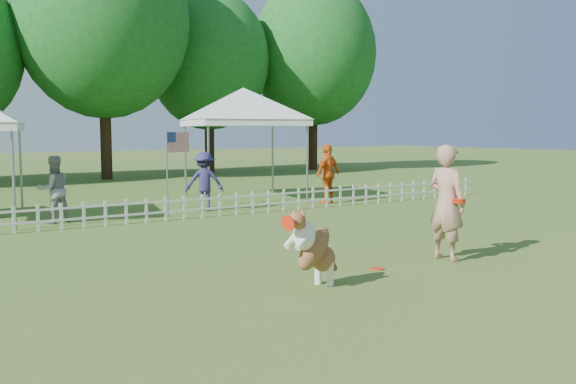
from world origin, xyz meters
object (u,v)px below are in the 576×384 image
object	(u,v)px
spectator_b	(204,181)
spectator_a	(54,190)
canopy_tent_right	(244,145)
spectator_c	(328,174)
frisbee_on_turf	(377,268)
flag_pole	(167,174)
dog	(315,248)
handler	(447,203)

from	to	relation	value
spectator_b	spectator_a	bearing A→B (deg)	23.92
canopy_tent_right	spectator_c	size ratio (longest dim) A/B	1.92
frisbee_on_turf	canopy_tent_right	xyz separation A→B (m)	(3.53, 10.22, 1.73)
canopy_tent_right	spectator_c	xyz separation A→B (m)	(1.54, -2.41, -0.84)
flag_pole	canopy_tent_right	bearing A→B (deg)	13.75
dog	frisbee_on_turf	world-z (taller)	dog
canopy_tent_right	flag_pole	bearing A→B (deg)	-133.41
frisbee_on_turf	spectator_a	xyz separation A→B (m)	(-2.91, 8.19, 0.80)
flag_pole	spectator_b	distance (m)	1.48
canopy_tent_right	spectator_a	size ratio (longest dim) A/B	2.15
spectator_b	spectator_c	distance (m)	3.96
dog	flag_pole	world-z (taller)	flag_pole
flag_pole	spectator_c	size ratio (longest dim) A/B	1.22
spectator_c	canopy_tent_right	bearing A→B (deg)	-73.70
spectator_a	spectator_c	bearing A→B (deg)	171.13
flag_pole	spectator_a	size ratio (longest dim) A/B	1.37
canopy_tent_right	flag_pole	distance (m)	4.52
frisbee_on_turf	handler	bearing A→B (deg)	-4.28
frisbee_on_turf	canopy_tent_right	distance (m)	10.95
dog	canopy_tent_right	world-z (taller)	canopy_tent_right
canopy_tent_right	handler	bearing A→B (deg)	-88.30
handler	canopy_tent_right	xyz separation A→B (m)	(2.06, 10.33, 0.75)
handler	spectator_a	xyz separation A→B (m)	(-4.38, 8.30, -0.18)
canopy_tent_right	frisbee_on_turf	bearing A→B (deg)	-96.07
spectator_a	canopy_tent_right	bearing A→B (deg)	-168.69
dog	spectator_b	bearing A→B (deg)	53.61
spectator_b	spectator_c	xyz separation A→B (m)	(3.92, -0.49, 0.09)
spectator_b	handler	bearing A→B (deg)	114.57
handler	spectator_b	size ratio (longest dim) A/B	1.22
handler	flag_pole	size ratio (longest dim) A/B	0.89
handler	canopy_tent_right	world-z (taller)	canopy_tent_right
frisbee_on_turf	spectator_b	bearing A→B (deg)	82.15
flag_pole	spectator_c	distance (m)	5.27
dog	spectator_c	xyz separation A→B (m)	(6.64, 8.25, 0.33)
spectator_c	spectator_a	bearing A→B (deg)	-19.01
dog	canopy_tent_right	size ratio (longest dim) A/B	0.33
frisbee_on_turf	spectator_c	bearing A→B (deg)	57.02
handler	canopy_tent_right	size ratio (longest dim) A/B	0.57
handler	spectator_b	world-z (taller)	handler
flag_pole	dog	bearing A→B (deg)	-119.43
handler	spectator_a	size ratio (longest dim) A/B	1.22
flag_pole	spectator_a	distance (m)	2.77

